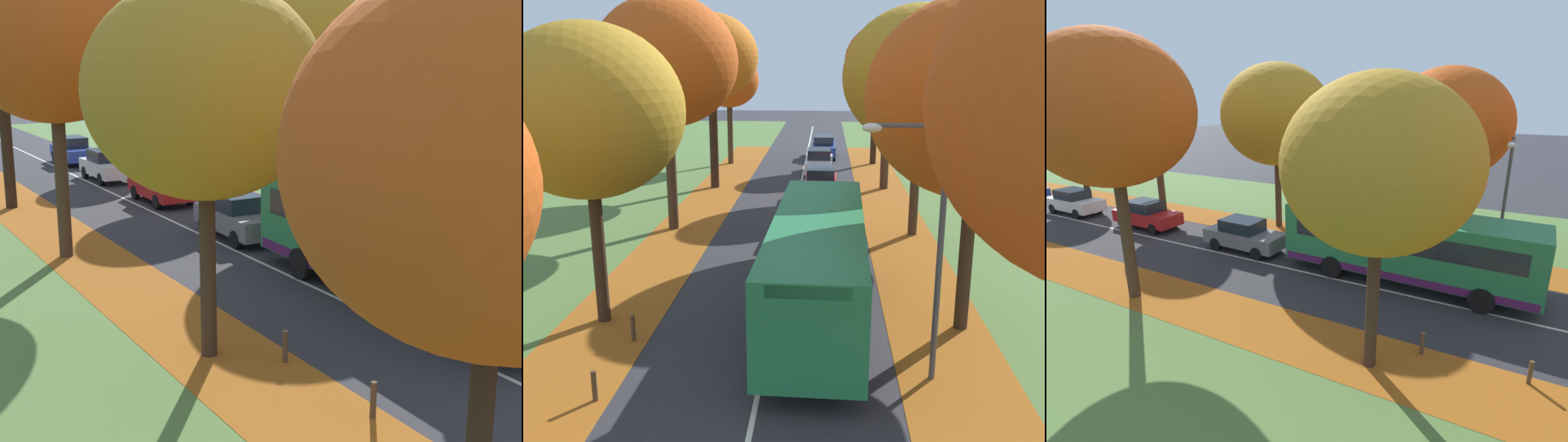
% 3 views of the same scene
% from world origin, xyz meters
% --- Properties ---
extents(leaf_litter_left, '(2.80, 60.00, 0.00)m').
position_xyz_m(leaf_litter_left, '(-4.60, 14.00, 0.01)').
color(leaf_litter_left, '#9E5619').
rests_on(leaf_litter_left, grass_verge_left).
extents(grass_verge_right, '(12.00, 90.00, 0.01)m').
position_xyz_m(grass_verge_right, '(9.20, 20.00, 0.00)').
color(grass_verge_right, '#517538').
rests_on(grass_verge_right, ground).
extents(leaf_litter_right, '(2.80, 60.00, 0.00)m').
position_xyz_m(leaf_litter_right, '(4.60, 14.00, 0.01)').
color(leaf_litter_right, '#9E5619').
rests_on(leaf_litter_right, grass_verge_right).
extents(road_centre_line, '(0.12, 80.00, 0.01)m').
position_xyz_m(road_centre_line, '(0.00, 20.00, 0.00)').
color(road_centre_line, silver).
rests_on(road_centre_line, ground).
extents(tree_left_nearest, '(5.15, 5.15, 7.85)m').
position_xyz_m(tree_left_nearest, '(-5.16, 0.77, 5.52)').
color(tree_left_nearest, black).
rests_on(tree_left_nearest, ground).
extents(tree_left_near, '(5.12, 5.12, 8.23)m').
position_xyz_m(tree_left_near, '(-4.82, 8.84, 5.91)').
color(tree_left_near, '#382619').
rests_on(tree_left_near, ground).
extents(tree_left_mid, '(5.93, 5.93, 9.78)m').
position_xyz_m(tree_left_mid, '(-5.18, 18.52, 7.09)').
color(tree_left_mid, '#422D1E').
rests_on(tree_left_mid, ground).
extents(tree_right_mid, '(6.25, 6.25, 9.36)m').
position_xyz_m(tree_right_mid, '(5.16, 18.30, 6.53)').
color(tree_right_mid, '#422D1E').
rests_on(tree_right_mid, ground).
extents(tree_right_far, '(4.84, 4.84, 9.22)m').
position_xyz_m(tree_right_far, '(4.79, 27.72, 6.99)').
color(tree_right_far, '#422D1E').
rests_on(tree_right_far, ground).
extents(tree_right_distant, '(4.15, 4.15, 8.17)m').
position_xyz_m(tree_right_distant, '(4.77, 36.13, 6.25)').
color(tree_right_distant, black).
rests_on(tree_right_distant, ground).
extents(bollard_third, '(0.12, 0.12, 0.72)m').
position_xyz_m(bollard_third, '(-3.53, 4.68, 0.36)').
color(bollard_third, '#4C3823').
rests_on(bollard_third, ground).
extents(bollard_fourth, '(0.12, 0.12, 0.75)m').
position_xyz_m(bollard_fourth, '(-3.58, 7.60, 0.37)').
color(bollard_fourth, '#4C3823').
rests_on(bollard_fourth, ground).
extents(bus, '(2.86, 10.46, 2.98)m').
position_xyz_m(bus, '(1.26, 9.50, 1.70)').
color(bus, '#237A47').
rests_on(bus, ground).
extents(car_grey_lead, '(1.90, 4.26, 1.62)m').
position_xyz_m(car_grey_lead, '(0.98, 17.72, 0.81)').
color(car_grey_lead, slate).
rests_on(car_grey_lead, ground).
extents(car_red_following, '(1.82, 4.22, 1.62)m').
position_xyz_m(car_red_following, '(1.19, 25.10, 0.81)').
color(car_red_following, '#B21919').
rests_on(car_red_following, ground).
extents(car_white_third_in_line, '(1.81, 4.22, 1.62)m').
position_xyz_m(car_white_third_in_line, '(1.02, 31.85, 0.81)').
color(car_white_third_in_line, silver).
rests_on(car_white_third_in_line, ground).
extents(car_blue_fourth_in_line, '(1.83, 4.23, 1.62)m').
position_xyz_m(car_blue_fourth_in_line, '(1.28, 38.54, 0.81)').
color(car_blue_fourth_in_line, '#233D9E').
rests_on(car_blue_fourth_in_line, ground).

